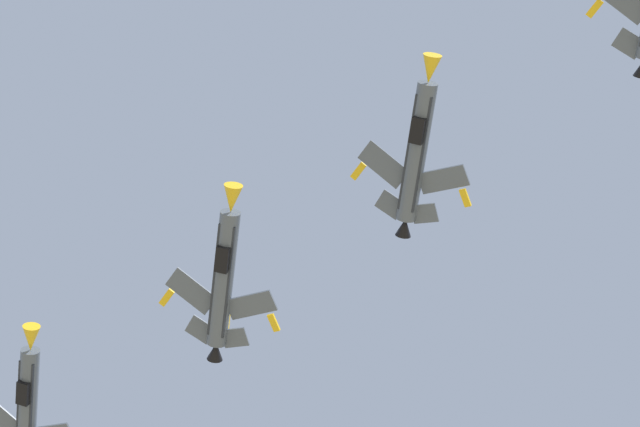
# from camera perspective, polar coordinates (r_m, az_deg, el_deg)

# --- Properties ---
(fighter_jet_left_wing) EXTENTS (10.08, 15.93, 4.92)m
(fighter_jet_left_wing) POSITION_cam_1_polar(r_m,az_deg,el_deg) (105.78, 4.36, 2.89)
(fighter_jet_left_wing) COLOR #4C5666
(fighter_jet_right_wing) EXTENTS (10.39, 15.93, 4.49)m
(fighter_jet_right_wing) POSITION_cam_1_polar(r_m,az_deg,el_deg) (105.45, -4.32, -2.79)
(fighter_jet_right_wing) COLOR #4C5666
(fighter_jet_left_outer) EXTENTS (10.19, 15.93, 4.78)m
(fighter_jet_left_outer) POSITION_cam_1_polar(r_m,az_deg,el_deg) (117.34, -12.91, -8.40)
(fighter_jet_left_outer) COLOR #4C5666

